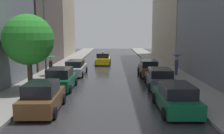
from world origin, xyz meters
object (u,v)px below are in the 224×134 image
object	(u,v)px
taxi_midroad	(103,59)
pedestrian_near_tree	(177,60)
parked_car_right_third	(148,68)
parked_car_right_second	(160,78)
parked_car_left_nearest	(43,98)
parked_car_left_second	(61,79)
pedestrian_by_kerb	(51,61)
lamp_post_left	(45,32)
parked_car_right_nearest	(176,98)
street_tree_left	(28,40)
parked_car_left_third	(76,68)

from	to	relation	value
taxi_midroad	pedestrian_near_tree	xyz separation A→B (m)	(7.86, -9.18, 0.93)
parked_car_right_third	parked_car_right_second	bearing A→B (deg)	-177.35
parked_car_left_nearest	parked_car_left_second	bearing A→B (deg)	-0.01
parked_car_left_second	pedestrian_near_tree	xyz separation A→B (m)	(10.56, 5.80, 0.90)
pedestrian_by_kerb	lamp_post_left	xyz separation A→B (m)	(0.57, -3.70, 2.91)
parked_car_right_nearest	taxi_midroad	size ratio (longest dim) A/B	1.06
lamp_post_left	parked_car_left_nearest	bearing A→B (deg)	-76.30
parked_car_right_third	street_tree_left	xyz separation A→B (m)	(-9.89, -7.05, 3.15)
parked_car_left_second	pedestrian_by_kerb	size ratio (longest dim) A/B	2.20
street_tree_left	parked_car_left_nearest	bearing A→B (deg)	-63.99
parked_car_left_second	taxi_midroad	size ratio (longest dim) A/B	0.97
pedestrian_near_tree	street_tree_left	xyz separation A→B (m)	(-12.66, -6.61, 2.22)
parked_car_left_nearest	parked_car_left_second	xyz separation A→B (m)	(-0.16, 5.44, -0.00)
parked_car_left_third	taxi_midroad	world-z (taller)	taxi_midroad
pedestrian_by_kerb	pedestrian_near_tree	bearing A→B (deg)	47.63
parked_car_left_second	taxi_midroad	xyz separation A→B (m)	(2.70, 14.98, -0.03)
pedestrian_near_tree	pedestrian_by_kerb	size ratio (longest dim) A/B	1.08
parked_car_left_second	parked_car_left_third	distance (m)	6.52
parked_car_left_second	street_tree_left	distance (m)	3.85
parked_car_right_nearest	pedestrian_by_kerb	xyz separation A→B (m)	(-9.89, 10.68, 0.86)
parked_car_right_nearest	street_tree_left	bearing A→B (deg)	65.07
parked_car_left_nearest	taxi_midroad	xyz separation A→B (m)	(2.54, 20.42, -0.03)
taxi_midroad	street_tree_left	distance (m)	16.80
parked_car_left_third	pedestrian_by_kerb	distance (m)	2.72
parked_car_left_third	lamp_post_left	xyz separation A→B (m)	(-1.76, -4.83, 3.77)
parked_car_left_nearest	parked_car_right_nearest	distance (m)	7.58
parked_car_right_second	pedestrian_near_tree	xyz separation A→B (m)	(2.61, 4.95, 0.96)
pedestrian_by_kerb	lamp_post_left	bearing A→B (deg)	-35.50
street_tree_left	parked_car_left_third	bearing A→B (deg)	72.73
pedestrian_near_tree	parked_car_left_third	bearing A→B (deg)	82.48
parked_car_left_second	street_tree_left	xyz separation A→B (m)	(-2.10, -0.81, 3.12)
parked_car_left_second	pedestrian_by_kerb	bearing A→B (deg)	22.17
parked_car_left_second	parked_car_left_nearest	bearing A→B (deg)	-177.89
parked_car_left_third	parked_car_right_third	bearing A→B (deg)	-91.21
parked_car_left_third	pedestrian_by_kerb	world-z (taller)	pedestrian_by_kerb
parked_car_right_second	pedestrian_near_tree	world-z (taller)	pedestrian_near_tree
lamp_post_left	parked_car_left_second	bearing A→B (deg)	-46.95
parked_car_right_third	parked_car_left_third	bearing A→B (deg)	88.85
parked_car_left_third	parked_car_right_nearest	xyz separation A→B (m)	(7.56, -11.81, 0.01)
parked_car_left_third	pedestrian_near_tree	bearing A→B (deg)	-93.11
parked_car_left_third	taxi_midroad	bearing A→B (deg)	-15.71
parked_car_left_second	pedestrian_near_tree	size ratio (longest dim) A/B	2.03
parked_car_right_third	lamp_post_left	distance (m)	11.07
parked_car_right_nearest	pedestrian_near_tree	bearing A→B (deg)	-14.76
pedestrian_near_tree	parked_car_left_second	bearing A→B (deg)	115.23
parked_car_left_nearest	parked_car_left_second	size ratio (longest dim) A/B	1.01
parked_car_right_second	parked_car_right_nearest	bearing A→B (deg)	179.79
taxi_midroad	lamp_post_left	distance (m)	14.45
taxi_midroad	lamp_post_left	xyz separation A→B (m)	(-4.28, -13.28, 3.75)
parked_car_left_nearest	pedestrian_by_kerb	distance (m)	11.11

